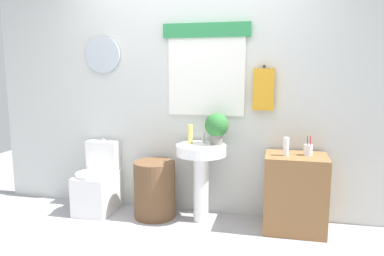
{
  "coord_description": "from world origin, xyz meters",
  "views": [
    {
      "loc": [
        0.88,
        -2.57,
        1.48
      ],
      "look_at": [
        0.08,
        0.8,
        0.94
      ],
      "focal_mm": 34.49,
      "sensor_mm": 36.0,
      "label": 1
    }
  ],
  "objects_px": {
    "soap_bottle": "(190,134)",
    "lotion_bottle": "(286,147)",
    "toilet": "(99,184)",
    "toothbrush_cup": "(308,150)",
    "laundry_hamper": "(155,189)",
    "wooden_cabinet": "(295,193)",
    "potted_plant": "(217,126)",
    "pedestal_sink": "(201,165)"
  },
  "relations": [
    {
      "from": "soap_bottle",
      "to": "lotion_bottle",
      "type": "height_order",
      "value": "soap_bottle"
    },
    {
      "from": "toilet",
      "to": "soap_bottle",
      "type": "relative_size",
      "value": 4.04
    },
    {
      "from": "toilet",
      "to": "soap_bottle",
      "type": "bearing_deg",
      "value": 1.03
    },
    {
      "from": "toilet",
      "to": "toothbrush_cup",
      "type": "distance_m",
      "value": 2.17
    },
    {
      "from": "toilet",
      "to": "toothbrush_cup",
      "type": "relative_size",
      "value": 4.05
    },
    {
      "from": "laundry_hamper",
      "to": "wooden_cabinet",
      "type": "relative_size",
      "value": 0.8
    },
    {
      "from": "soap_bottle",
      "to": "toilet",
      "type": "bearing_deg",
      "value": -178.97
    },
    {
      "from": "laundry_hamper",
      "to": "potted_plant",
      "type": "distance_m",
      "value": 0.91
    },
    {
      "from": "toilet",
      "to": "toothbrush_cup",
      "type": "xyz_separation_m",
      "value": [
        2.11,
        -0.01,
        0.48
      ]
    },
    {
      "from": "toilet",
      "to": "wooden_cabinet",
      "type": "bearing_deg",
      "value": -0.91
    },
    {
      "from": "pedestal_sink",
      "to": "toothbrush_cup",
      "type": "bearing_deg",
      "value": 1.15
    },
    {
      "from": "laundry_hamper",
      "to": "toothbrush_cup",
      "type": "distance_m",
      "value": 1.55
    },
    {
      "from": "lotion_bottle",
      "to": "soap_bottle",
      "type": "bearing_deg",
      "value": 174.39
    },
    {
      "from": "toilet",
      "to": "pedestal_sink",
      "type": "relative_size",
      "value": 0.97
    },
    {
      "from": "pedestal_sink",
      "to": "wooden_cabinet",
      "type": "relative_size",
      "value": 1.08
    },
    {
      "from": "pedestal_sink",
      "to": "wooden_cabinet",
      "type": "bearing_deg",
      "value": 0.0
    },
    {
      "from": "toilet",
      "to": "pedestal_sink",
      "type": "bearing_deg",
      "value": -1.64
    },
    {
      "from": "lotion_bottle",
      "to": "pedestal_sink",
      "type": "bearing_deg",
      "value": 177.13
    },
    {
      "from": "potted_plant",
      "to": "lotion_bottle",
      "type": "relative_size",
      "value": 1.81
    },
    {
      "from": "soap_bottle",
      "to": "lotion_bottle",
      "type": "xyz_separation_m",
      "value": [
        0.92,
        -0.09,
        -0.06
      ]
    },
    {
      "from": "toilet",
      "to": "potted_plant",
      "type": "relative_size",
      "value": 2.45
    },
    {
      "from": "toilet",
      "to": "pedestal_sink",
      "type": "xyz_separation_m",
      "value": [
        1.12,
        -0.03,
        0.28
      ]
    },
    {
      "from": "potted_plant",
      "to": "toothbrush_cup",
      "type": "relative_size",
      "value": 1.65
    },
    {
      "from": "potted_plant",
      "to": "wooden_cabinet",
      "type": "bearing_deg",
      "value": -4.55
    },
    {
      "from": "pedestal_sink",
      "to": "wooden_cabinet",
      "type": "distance_m",
      "value": 0.92
    },
    {
      "from": "toilet",
      "to": "laundry_hamper",
      "type": "distance_m",
      "value": 0.64
    },
    {
      "from": "laundry_hamper",
      "to": "lotion_bottle",
      "type": "relative_size",
      "value": 3.39
    },
    {
      "from": "wooden_cabinet",
      "to": "soap_bottle",
      "type": "bearing_deg",
      "value": 177.18
    },
    {
      "from": "soap_bottle",
      "to": "wooden_cabinet",
      "type": "bearing_deg",
      "value": -2.82
    },
    {
      "from": "potted_plant",
      "to": "lotion_bottle",
      "type": "distance_m",
      "value": 0.68
    },
    {
      "from": "wooden_cabinet",
      "to": "toothbrush_cup",
      "type": "height_order",
      "value": "toothbrush_cup"
    },
    {
      "from": "toilet",
      "to": "potted_plant",
      "type": "bearing_deg",
      "value": 1.27
    },
    {
      "from": "soap_bottle",
      "to": "toothbrush_cup",
      "type": "bearing_deg",
      "value": -1.55
    },
    {
      "from": "toothbrush_cup",
      "to": "soap_bottle",
      "type": "bearing_deg",
      "value": 178.45
    },
    {
      "from": "laundry_hamper",
      "to": "soap_bottle",
      "type": "relative_size",
      "value": 3.1
    },
    {
      "from": "lotion_bottle",
      "to": "toothbrush_cup",
      "type": "distance_m",
      "value": 0.21
    },
    {
      "from": "toilet",
      "to": "soap_bottle",
      "type": "height_order",
      "value": "soap_bottle"
    },
    {
      "from": "toilet",
      "to": "soap_bottle",
      "type": "distance_m",
      "value": 1.16
    },
    {
      "from": "laundry_hamper",
      "to": "soap_bottle",
      "type": "distance_m",
      "value": 0.68
    },
    {
      "from": "pedestal_sink",
      "to": "toothbrush_cup",
      "type": "distance_m",
      "value": 1.01
    },
    {
      "from": "pedestal_sink",
      "to": "soap_bottle",
      "type": "relative_size",
      "value": 4.16
    },
    {
      "from": "laundry_hamper",
      "to": "potted_plant",
      "type": "height_order",
      "value": "potted_plant"
    }
  ]
}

